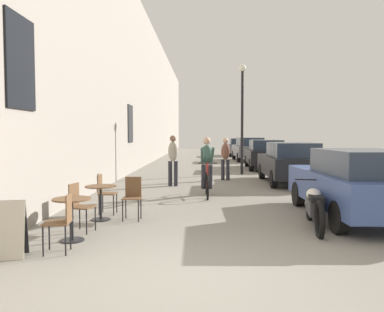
# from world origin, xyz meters

# --- Properties ---
(ground_plane) EXTENTS (88.00, 88.00, 0.00)m
(ground_plane) POSITION_xyz_m (0.00, 0.00, 0.00)
(ground_plane) COLOR gray
(building_facade_left) EXTENTS (0.54, 68.00, 8.86)m
(building_facade_left) POSITION_xyz_m (-3.45, 14.00, 4.43)
(building_facade_left) COLOR gray
(building_facade_left) RESTS_ON ground_plane
(cafe_table_near) EXTENTS (0.64, 0.64, 0.72)m
(cafe_table_near) POSITION_xyz_m (-2.06, 1.71, 0.52)
(cafe_table_near) COLOR black
(cafe_table_near) RESTS_ON ground_plane
(cafe_chair_near_toward_street) EXTENTS (0.45, 0.45, 0.89)m
(cafe_chair_near_toward_street) POSITION_xyz_m (-2.14, 2.32, 0.52)
(cafe_chair_near_toward_street) COLOR black
(cafe_chair_near_toward_street) RESTS_ON ground_plane
(cafe_chair_near_toward_wall) EXTENTS (0.42, 0.42, 0.89)m
(cafe_chair_near_toward_wall) POSITION_xyz_m (-1.99, 1.05, 0.52)
(cafe_chair_near_toward_wall) COLOR black
(cafe_chair_near_toward_wall) RESTS_ON ground_plane
(cafe_table_mid) EXTENTS (0.64, 0.64, 0.72)m
(cafe_table_mid) POSITION_xyz_m (-2.00, 3.31, 0.52)
(cafe_table_mid) COLOR black
(cafe_table_mid) RESTS_ON ground_plane
(cafe_chair_mid_toward_street) EXTENTS (0.38, 0.38, 0.89)m
(cafe_chair_mid_toward_street) POSITION_xyz_m (-2.08, 3.93, 0.52)
(cafe_chair_mid_toward_street) COLOR black
(cafe_chair_mid_toward_street) RESTS_ON ground_plane
(cafe_chair_mid_toward_wall) EXTENTS (0.38, 0.38, 0.89)m
(cafe_chair_mid_toward_wall) POSITION_xyz_m (-1.35, 3.39, 0.52)
(cafe_chair_mid_toward_wall) COLOR black
(cafe_chair_mid_toward_wall) RESTS_ON ground_plane
(sandwich_board_sign) EXTENTS (0.62, 0.48, 0.84)m
(sandwich_board_sign) POSITION_xyz_m (-2.73, 0.81, 0.42)
(sandwich_board_sign) COLOR black
(sandwich_board_sign) RESTS_ON ground_plane
(cyclist_on_bicycle) EXTENTS (0.52, 1.76, 1.74)m
(cyclist_on_bicycle) POSITION_xyz_m (0.24, 6.58, 0.81)
(cyclist_on_bicycle) COLOR black
(cyclist_on_bicycle) RESTS_ON ground_plane
(pedestrian_near) EXTENTS (0.37, 0.28, 1.76)m
(pedestrian_near) POSITION_xyz_m (-0.91, 8.74, 0.99)
(pedestrian_near) COLOR #26262D
(pedestrian_near) RESTS_ON ground_plane
(pedestrian_mid) EXTENTS (0.37, 0.29, 1.66)m
(pedestrian_mid) POSITION_xyz_m (1.01, 10.53, 0.93)
(pedestrian_mid) COLOR #26262D
(pedestrian_mid) RESTS_ON ground_plane
(street_lamp) EXTENTS (0.32, 0.32, 4.90)m
(street_lamp) POSITION_xyz_m (1.88, 12.85, 3.11)
(street_lamp) COLOR black
(street_lamp) RESTS_ON ground_plane
(parked_car_nearest) EXTENTS (1.84, 4.20, 1.48)m
(parked_car_nearest) POSITION_xyz_m (3.33, 3.57, 0.77)
(parked_car_nearest) COLOR #384C84
(parked_car_nearest) RESTS_ON ground_plane
(parked_car_second) EXTENTS (1.81, 4.23, 1.50)m
(parked_car_second) POSITION_xyz_m (3.29, 9.57, 0.78)
(parked_car_second) COLOR black
(parked_car_second) RESTS_ON ground_plane
(parked_car_third) EXTENTS (1.91, 4.31, 1.51)m
(parked_car_third) POSITION_xyz_m (3.32, 15.52, 0.78)
(parked_car_third) COLOR black
(parked_car_third) RESTS_ON ground_plane
(parked_car_fourth) EXTENTS (1.98, 4.49, 1.58)m
(parked_car_fourth) POSITION_xyz_m (3.22, 21.81, 0.82)
(parked_car_fourth) COLOR #595960
(parked_car_fourth) RESTS_ON ground_plane
(parked_car_fifth) EXTENTS (1.78, 4.14, 1.47)m
(parked_car_fifth) POSITION_xyz_m (3.11, 28.02, 0.76)
(parked_car_fifth) COLOR #595960
(parked_car_fifth) RESTS_ON ground_plane
(parked_motorcycle) EXTENTS (0.62, 2.14, 0.92)m
(parked_motorcycle) POSITION_xyz_m (2.27, 2.78, 0.40)
(parked_motorcycle) COLOR black
(parked_motorcycle) RESTS_ON ground_plane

